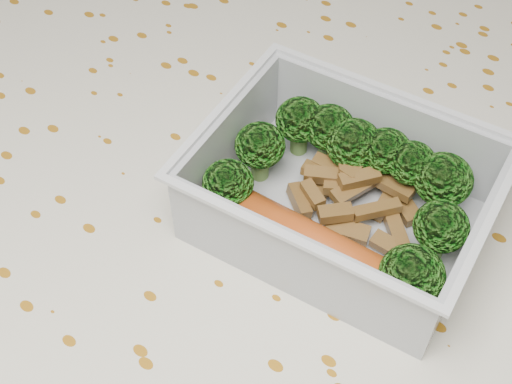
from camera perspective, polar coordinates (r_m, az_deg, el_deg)
The scene contains 6 objects.
dining_table at distance 0.54m, azimuth -0.02°, elevation -7.03°, with size 1.40×0.90×0.75m.
tablecloth at distance 0.50m, azimuth -0.02°, elevation -3.95°, with size 1.46×0.96×0.19m.
lunch_container at distance 0.45m, azimuth 6.82°, elevation -0.74°, with size 0.20×0.16×0.06m.
broccoli_florets at distance 0.45m, azimuth 8.26°, elevation 1.47°, with size 0.16×0.12×0.04m.
meat_pile at distance 0.46m, azimuth 7.81°, elevation -0.08°, with size 0.09×0.07×0.03m.
sausage at distance 0.43m, azimuth 5.07°, elevation -4.51°, with size 0.16×0.04×0.03m.
Camera 1 is at (0.18, -0.23, 1.13)m, focal length 50.00 mm.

